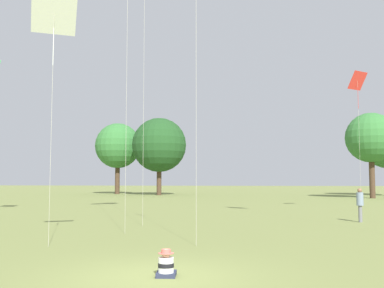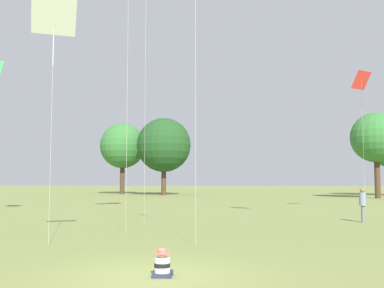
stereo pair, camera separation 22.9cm
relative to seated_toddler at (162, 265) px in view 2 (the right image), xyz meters
The scene contains 8 objects.
ground_plane 0.35m from the seated_toddler, behind, with size 300.00×300.00×0.00m, color olive.
seated_toddler is the anchor object (origin of this frame).
person_standing_0 16.02m from the seated_toddler, 61.47° to the left, with size 0.43×0.43×1.75m.
kite_1 25.73m from the seated_toddler, 66.46° to the left, with size 1.50×1.40×9.75m.
kite_4 9.71m from the seated_toddler, 139.14° to the left, with size 1.72×1.45×8.47m.
distant_tree_0 59.70m from the seated_toddler, 107.49° to the left, with size 6.90×6.90×10.83m.
distant_tree_1 53.93m from the seated_toddler, 101.36° to the left, with size 7.71×7.71×10.97m.
distant_tree_2 48.40m from the seated_toddler, 69.87° to the left, with size 5.92×5.92×10.13m.
Camera 2 is at (2.32, -10.18, 2.20)m, focal length 42.00 mm.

